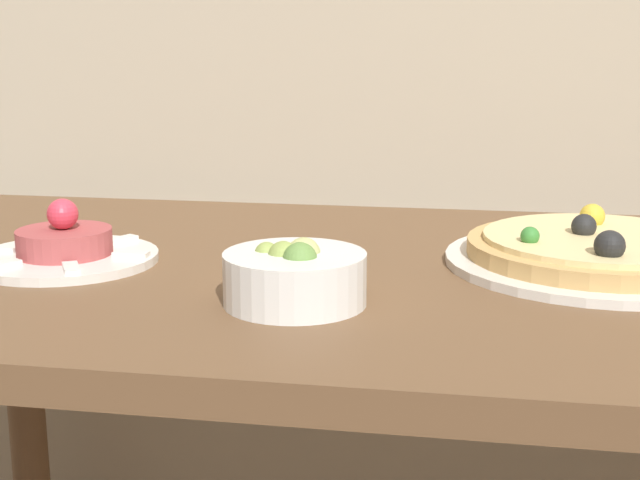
% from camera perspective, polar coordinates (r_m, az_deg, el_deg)
% --- Properties ---
extents(dining_table, '(1.33, 0.72, 0.73)m').
position_cam_1_polar(dining_table, '(1.04, 3.16, -7.16)').
color(dining_table, brown).
rests_on(dining_table, ground_plane).
extents(pizza_plate, '(0.35, 0.35, 0.06)m').
position_cam_1_polar(pizza_plate, '(1.05, 17.56, -0.70)').
color(pizza_plate, silver).
rests_on(pizza_plate, dining_table).
extents(tartare_plate, '(0.21, 0.21, 0.07)m').
position_cam_1_polar(tartare_plate, '(1.06, -16.01, -0.58)').
color(tartare_plate, silver).
rests_on(tartare_plate, dining_table).
extents(small_bowl, '(0.14, 0.14, 0.06)m').
position_cam_1_polar(small_bowl, '(0.86, -1.64, -2.33)').
color(small_bowl, white).
rests_on(small_bowl, dining_table).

